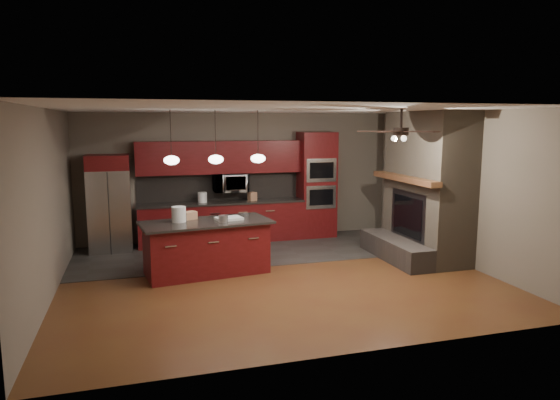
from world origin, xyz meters
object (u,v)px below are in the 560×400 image
object	(u,v)px
cardboard_box	(190,215)
paint_can	(223,219)
oven_tower	(317,185)
microwave	(230,183)
white_bucket	(179,214)
paint_tray	(229,218)
counter_bucket	(202,197)
kitchen_island	(207,247)
refrigerator	(110,203)
counter_box	(252,196)

from	to	relation	value
cardboard_box	paint_can	bearing A→B (deg)	-61.98
oven_tower	microwave	size ratio (longest dim) A/B	3.25
white_bucket	paint_tray	world-z (taller)	white_bucket
oven_tower	counter_bucket	bearing A→B (deg)	179.84
kitchen_island	paint_tray	bearing A→B (deg)	-3.16
microwave	oven_tower	bearing A→B (deg)	-1.66
refrigerator	counter_box	size ratio (longest dim) A/B	10.47
counter_box	paint_tray	bearing A→B (deg)	-135.78
oven_tower	paint_tray	bearing A→B (deg)	-138.32
kitchen_island	paint_tray	world-z (taller)	paint_tray
cardboard_box	counter_box	size ratio (longest dim) A/B	1.17
oven_tower	counter_bucket	xyz separation A→B (m)	(-2.59, 0.01, -0.18)
paint_tray	cardboard_box	bearing A→B (deg)	148.94
oven_tower	white_bucket	world-z (taller)	oven_tower
counter_box	refrigerator	bearing A→B (deg)	158.15
paint_can	counter_box	distance (m)	2.50
paint_can	counter_bucket	bearing A→B (deg)	91.26
paint_can	counter_box	bearing A→B (deg)	65.59
white_bucket	paint_tray	size ratio (longest dim) A/B	0.59
microwave	kitchen_island	world-z (taller)	microwave
microwave	counter_box	bearing A→B (deg)	-12.12
kitchen_island	counter_box	xyz separation A→B (m)	(1.31, 2.14, 0.53)
white_bucket	kitchen_island	bearing A→B (deg)	-10.46
oven_tower	cardboard_box	distance (m)	3.63
microwave	paint_can	distance (m)	2.46
counter_box	kitchen_island	bearing A→B (deg)	-143.89
kitchen_island	white_bucket	distance (m)	0.74
microwave	counter_box	world-z (taller)	microwave
kitchen_island	counter_bucket	size ratio (longest dim) A/B	10.46
oven_tower	kitchen_island	bearing A→B (deg)	-142.21
kitchen_island	cardboard_box	xyz separation A→B (m)	(-0.25, 0.26, 0.52)
microwave	white_bucket	distance (m)	2.53
paint_tray	refrigerator	bearing A→B (deg)	122.68
refrigerator	paint_can	size ratio (longest dim) A/B	11.76
paint_can	paint_tray	bearing A→B (deg)	52.99
oven_tower	white_bucket	xyz separation A→B (m)	(-3.27, -2.10, -0.14)
cardboard_box	counter_bucket	size ratio (longest dim) A/B	1.00
white_bucket	cardboard_box	xyz separation A→B (m)	(0.20, 0.17, -0.06)
oven_tower	cardboard_box	world-z (taller)	oven_tower
microwave	paint_can	xyz separation A→B (m)	(-0.57, -2.37, -0.32)
oven_tower	counter_box	distance (m)	1.52
paint_can	cardboard_box	distance (m)	0.65
oven_tower	paint_tray	xyz separation A→B (m)	(-2.42, -2.15, -0.25)
counter_bucket	white_bucket	bearing A→B (deg)	-107.72
paint_can	counter_bucket	size ratio (longest dim) A/B	0.76
kitchen_island	paint_tray	size ratio (longest dim) A/B	5.18
white_bucket	cardboard_box	bearing A→B (deg)	40.86
refrigerator	oven_tower	bearing A→B (deg)	0.95
oven_tower	kitchen_island	xyz separation A→B (m)	(-2.82, -2.19, -0.73)
microwave	kitchen_island	xyz separation A→B (m)	(-0.84, -2.24, -0.83)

